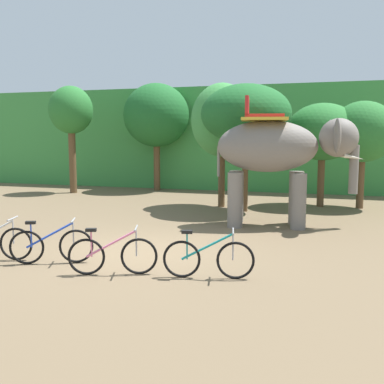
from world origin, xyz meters
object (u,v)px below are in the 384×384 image
tree_right (71,112)px  tree_center_left (222,121)px  tree_far_left (323,132)px  tree_far_right (246,114)px  tree_center_right (363,132)px  elephant (279,151)px  bike_pink (113,255)px  bike_teal (208,258)px  bike_blue (51,245)px  tree_left (156,116)px

tree_right → tree_center_left: (7.65, -2.08, -0.56)m
tree_right → tree_far_left: (11.22, -0.93, -0.98)m
tree_center_left → tree_far_right: (1.03, -0.78, 0.18)m
tree_center_right → elephant: 4.98m
tree_far_right → tree_far_left: bearing=37.1°
tree_far_right → bike_pink: tree_far_right is taller
tree_right → elephant: (10.07, -5.17, -1.58)m
tree_far_left → bike_pink: size_ratio=2.37×
tree_center_left → bike_pink: size_ratio=2.81×
elephant → bike_pink: elephant is taller
tree_center_left → bike_teal: bearing=-78.5°
tree_center_right → bike_blue: size_ratio=2.46×
bike_blue → bike_pink: bearing=-11.2°
tree_far_left → bike_pink: tree_far_left is taller
tree_left → tree_center_left: size_ratio=1.13×
tree_center_right → tree_far_left: bearing=179.5°
tree_far_right → tree_center_right: size_ratio=1.13×
tree_far_right → bike_teal: bearing=-84.8°
tree_center_left → elephant: size_ratio=1.09×
tree_far_left → tree_center_left: bearing=-162.2°
tree_right → tree_center_right: (12.63, -0.94, -0.99)m
tree_center_left → tree_far_left: bearing=17.8°
tree_left → bike_blue: bearing=-78.4°
bike_blue → tree_center_right: bearing=55.4°
tree_right → bike_teal: (9.38, -10.53, -3.39)m
tree_center_left → bike_teal: size_ratio=2.73×
tree_center_right → bike_teal: 10.41m
elephant → bike_teal: (-0.70, -5.36, -1.82)m
tree_far_right → tree_far_left: size_ratio=1.15×
tree_right → tree_left: size_ratio=0.95×
tree_left → bike_blue: size_ratio=3.26×
elephant → bike_blue: (-4.06, -5.36, -1.82)m
tree_right → bike_teal: tree_right is taller
tree_center_left → bike_blue: (-1.64, -8.46, -2.83)m
tree_right → tree_far_left: bearing=-4.7°
elephant → bike_pink: bearing=-113.8°
tree_left → bike_teal: tree_left is taller
tree_left → tree_far_right: 7.21m
tree_left → elephant: bearing=-47.4°
bike_blue → bike_teal: bearing=0.1°
tree_center_left → bike_pink: (-0.08, -8.77, -2.83)m
elephant → tree_center_left: bearing=128.1°
tree_center_right → bike_pink: bearing=-117.0°
tree_center_left → tree_center_right: (4.98, 1.13, -0.43)m
bike_blue → bike_pink: 1.59m
tree_far_right → bike_pink: (-1.11, -7.99, -3.01)m
tree_left → tree_far_right: (5.26, -4.92, -0.25)m
bike_blue → bike_teal: (3.37, 0.00, 0.00)m
tree_far_left → tree_center_right: 1.40m
tree_far_left → bike_teal: bearing=-100.9°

